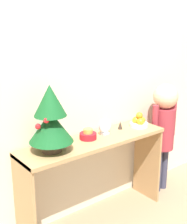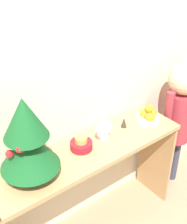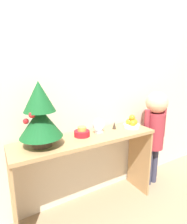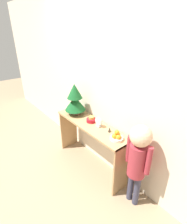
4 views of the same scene
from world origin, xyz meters
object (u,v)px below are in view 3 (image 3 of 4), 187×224
(fruit_bowl, at_px, (132,123))
(child_figure, at_px, (155,125))
(desk_clock, at_px, (99,126))
(singing_bowl, at_px, (82,133))
(figurine, at_px, (114,125))
(mini_tree, at_px, (40,115))

(fruit_bowl, distance_m, child_figure, 0.34)
(desk_clock, distance_m, child_figure, 0.71)
(singing_bowl, bearing_deg, figurine, 2.45)
(fruit_bowl, relative_size, figurine, 2.26)
(child_figure, bearing_deg, singing_bowl, 176.98)
(fruit_bowl, relative_size, child_figure, 0.15)
(figurine, bearing_deg, mini_tree, -176.14)
(mini_tree, relative_size, figurine, 6.84)
(fruit_bowl, bearing_deg, figurine, 163.49)
(mini_tree, height_order, figurine, mini_tree)
(singing_bowl, xyz_separation_m, child_figure, (0.87, -0.05, -0.06))
(fruit_bowl, height_order, child_figure, child_figure)
(mini_tree, height_order, singing_bowl, mini_tree)
(mini_tree, distance_m, singing_bowl, 0.41)
(mini_tree, height_order, child_figure, mini_tree)
(fruit_bowl, distance_m, desk_clock, 0.37)
(singing_bowl, distance_m, desk_clock, 0.17)
(fruit_bowl, distance_m, singing_bowl, 0.54)
(singing_bowl, bearing_deg, fruit_bowl, -3.97)
(desk_clock, height_order, figurine, desk_clock)
(mini_tree, bearing_deg, desk_clock, 2.52)
(fruit_bowl, height_order, desk_clock, desk_clock)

